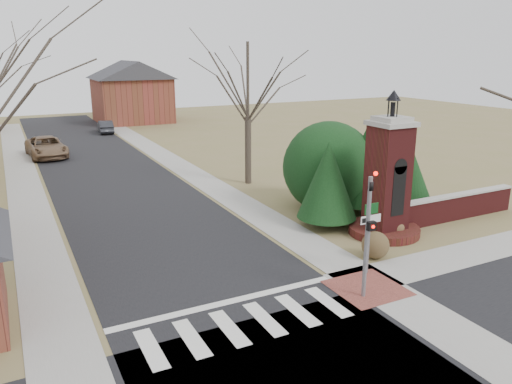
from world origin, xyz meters
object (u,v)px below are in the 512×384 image
distant_car (105,127)px  sign_post (370,224)px  traffic_signal_pole (368,225)px  brick_gate_monument (387,188)px  pickup_truck (46,147)px

distant_car → sign_post: bearing=98.4°
traffic_signal_pole → brick_gate_monument: size_ratio=0.69×
traffic_signal_pole → distant_car: (-0.90, 40.13, -1.95)m
sign_post → pickup_truck: 29.83m
brick_gate_monument → distant_car: brick_gate_monument is taller
sign_post → brick_gate_monument: brick_gate_monument is taller
sign_post → distant_car: sign_post is taller
distant_car → traffic_signal_pole: bearing=96.4°
sign_post → brick_gate_monument: (3.41, 3.01, 0.22)m
brick_gate_monument → pickup_truck: size_ratio=1.14×
traffic_signal_pole → sign_post: traffic_signal_pole is taller
traffic_signal_pole → brick_gate_monument: brick_gate_monument is taller
pickup_truck → distant_car: (6.47, 10.20, -0.16)m
sign_post → traffic_signal_pole: bearing=-132.4°
traffic_signal_pole → distant_car: bearing=91.3°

